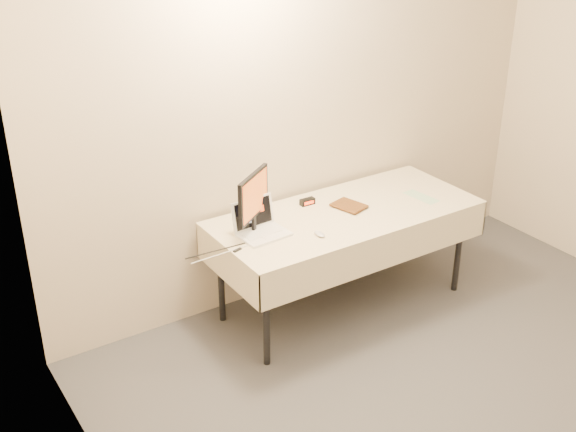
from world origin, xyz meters
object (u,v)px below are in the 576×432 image
table (346,220)px  book (342,196)px  laptop (259,226)px  monitor (253,198)px

table → book: (-0.02, 0.02, 0.17)m
table → book: size_ratio=8.40×
book → laptop: bearing=162.5°
monitor → book: monitor is taller
table → book: bearing=133.2°
book → table: bearing=-61.9°
table → laptop: size_ratio=5.76×
monitor → laptop: bearing=-93.8°
monitor → book: bearing=-40.0°
laptop → monitor: 0.19m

